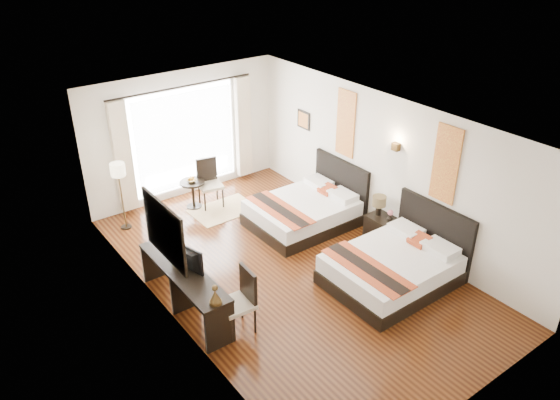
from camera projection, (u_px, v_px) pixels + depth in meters
floor at (289, 269)px, 9.77m from camera, size 4.50×7.50×0.01m
ceiling at (290, 121)px, 8.46m from camera, size 4.50×7.50×0.02m
wall_headboard at (384, 167)px, 10.29m from camera, size 0.01×7.50×2.80m
wall_desk at (167, 243)px, 7.93m from camera, size 0.01×7.50×2.80m
wall_window at (184, 135)px, 11.77m from camera, size 4.50×0.01×2.80m
wall_entry at (481, 319)px, 6.46m from camera, size 4.50×0.01×2.80m
window_glass at (185, 139)px, 11.81m from camera, size 2.40×0.02×2.20m
sheer_curtain at (186, 140)px, 11.76m from camera, size 2.30×0.02×2.10m
drape_left at (123, 157)px, 10.98m from camera, size 0.35×0.14×2.35m
drape_right at (243, 127)px, 12.51m from camera, size 0.35×0.14×2.35m
art_panel_near at (446, 164)px, 9.06m from camera, size 0.03×0.50×1.35m
art_panel_far at (346, 124)px, 10.79m from camera, size 0.03×0.50×1.35m
wall_sconce at (396, 147)px, 9.81m from camera, size 0.10×0.14×0.14m
mirror_frame at (164, 231)px, 7.95m from camera, size 0.04×1.25×0.95m
mirror_glass at (166, 230)px, 7.96m from camera, size 0.01×1.12×0.82m
bed_near at (395, 266)px, 9.30m from camera, size 2.14×1.66×1.20m
bed_far at (306, 210)px, 11.06m from camera, size 2.08×1.62×1.17m
nightstand at (381, 229)px, 10.50m from camera, size 0.44×0.54×0.52m
table_lamp at (379, 202)px, 10.34m from camera, size 0.26×0.26×0.42m
vase at (390, 219)px, 10.24m from camera, size 0.15×0.15×0.12m
console_desk at (185, 290)px, 8.62m from camera, size 0.50×2.20×0.76m
television at (183, 259)px, 8.36m from camera, size 0.27×0.71×0.41m
bronze_figurine at (215, 296)px, 7.67m from camera, size 0.24×0.24×0.27m
desk_chair at (238, 313)px, 8.23m from camera, size 0.51×0.51×1.04m
floor_lamp at (118, 174)px, 10.49m from camera, size 0.29×0.29×1.42m
side_table at (193, 194)px, 11.67m from camera, size 0.53×0.53×0.61m
fruit_bowl at (192, 181)px, 11.50m from camera, size 0.22×0.22×0.05m
window_chair at (211, 192)px, 11.75m from camera, size 0.57×0.57×1.03m
jute_rug at (224, 210)px, 11.69m from camera, size 1.36×0.94×0.01m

